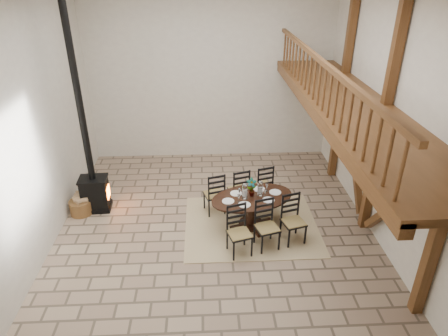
{
  "coord_description": "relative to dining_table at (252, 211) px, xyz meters",
  "views": [
    {
      "loc": [
        -0.2,
        -7.35,
        5.39
      ],
      "look_at": [
        0.21,
        0.4,
        1.37
      ],
      "focal_mm": 32.0,
      "sensor_mm": 36.0,
      "label": 1
    }
  ],
  "objects": [
    {
      "name": "ground",
      "position": [
        -0.82,
        -0.14,
        -0.41
      ],
      "size": [
        8.0,
        8.0,
        0.0
      ],
      "primitive_type": "plane",
      "color": "gray",
      "rests_on": "ground"
    },
    {
      "name": "room_shell",
      "position": [
        0.37,
        -0.14,
        2.61
      ],
      "size": [
        7.02,
        8.02,
        5.01
      ],
      "color": "beige",
      "rests_on": "ground"
    },
    {
      "name": "rug",
      "position": [
        0.0,
        -0.0,
        -0.4
      ],
      "size": [
        3.0,
        2.5,
        0.02
      ],
      "primitive_type": "cube",
      "color": "tan",
      "rests_on": "ground"
    },
    {
      "name": "dining_table",
      "position": [
        0.0,
        0.0,
        0.0
      ],
      "size": [
        2.2,
        2.46,
        1.2
      ],
      "rotation": [
        0.0,
        0.0,
        0.29
      ],
      "color": "black",
      "rests_on": "ground"
    },
    {
      "name": "wood_stove",
      "position": [
        -3.68,
        0.89,
        0.72
      ],
      "size": [
        0.69,
        0.55,
        5.0
      ],
      "rotation": [
        0.0,
        0.0,
        0.06
      ],
      "color": "black",
      "rests_on": "ground"
    },
    {
      "name": "log_basket",
      "position": [
        -4.01,
        0.71,
        -0.21
      ],
      "size": [
        0.53,
        0.53,
        0.44
      ],
      "rotation": [
        0.0,
        0.0,
        0.35
      ],
      "color": "brown",
      "rests_on": "ground"
    },
    {
      "name": "log_stack",
      "position": [
        -3.97,
        0.82,
        -0.16
      ],
      "size": [
        0.36,
        0.37,
        0.49
      ],
      "rotation": [
        0.0,
        0.0,
        -0.02
      ],
      "color": "tan",
      "rests_on": "ground"
    }
  ]
}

